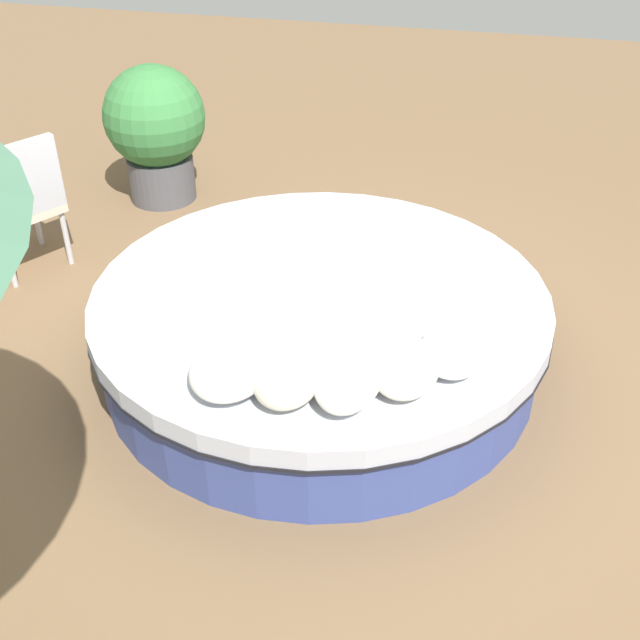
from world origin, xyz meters
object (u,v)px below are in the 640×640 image
at_px(round_bed, 320,326).
at_px(throw_pillow_1, 287,378).
at_px(planter, 156,127).
at_px(throw_pillow_0, 233,364).
at_px(throw_pillow_3, 405,367).
at_px(throw_pillow_4, 453,350).
at_px(patio_chair, 20,198).
at_px(throw_pillow_2, 349,374).

relative_size(round_bed, throw_pillow_1, 6.36).
distance_m(round_bed, planter, 2.66).
xyz_separation_m(throw_pillow_0, throw_pillow_3, (-0.18, 0.80, -0.01)).
height_order(throw_pillow_1, throw_pillow_4, throw_pillow_1).
distance_m(throw_pillow_3, patio_chair, 3.11).
relative_size(throw_pillow_1, patio_chair, 0.42).
bearing_deg(planter, throw_pillow_3, 42.92).
xyz_separation_m(throw_pillow_2, throw_pillow_3, (-0.14, 0.24, -0.02)).
xyz_separation_m(throw_pillow_1, throw_pillow_3, (-0.24, 0.52, -0.02)).
xyz_separation_m(throw_pillow_1, patio_chair, (-1.50, -2.32, -0.05)).
relative_size(throw_pillow_1, throw_pillow_3, 0.88).
relative_size(throw_pillow_0, throw_pillow_4, 1.25).
bearing_deg(throw_pillow_2, throw_pillow_1, -71.47).
bearing_deg(round_bed, planter, -136.19).
bearing_deg(round_bed, throw_pillow_4, 58.32).
relative_size(round_bed, patio_chair, 2.67).
xyz_separation_m(throw_pillow_0, planter, (-2.77, -1.61, 0.02)).
bearing_deg(throw_pillow_2, patio_chair, -118.61).
bearing_deg(throw_pillow_3, throw_pillow_0, -77.04).
distance_m(throw_pillow_1, throw_pillow_2, 0.29).
distance_m(patio_chair, planter, 1.39).
height_order(throw_pillow_0, patio_chair, patio_chair).
distance_m(round_bed, throw_pillow_4, 0.99).
distance_m(throw_pillow_1, throw_pillow_4, 0.85).
xyz_separation_m(throw_pillow_2, patio_chair, (-1.41, -2.59, -0.05)).
relative_size(round_bed, throw_pillow_3, 5.57).
bearing_deg(throw_pillow_0, patio_chair, -125.53).
bearing_deg(throw_pillow_4, throw_pillow_3, -46.00).
height_order(throw_pillow_1, patio_chair, patio_chair).
bearing_deg(throw_pillow_4, planter, -132.41).
height_order(throw_pillow_0, throw_pillow_1, throw_pillow_1).
xyz_separation_m(round_bed, throw_pillow_2, (0.84, 0.34, 0.35)).
xyz_separation_m(throw_pillow_0, patio_chair, (-1.45, -2.04, -0.04)).
height_order(throw_pillow_3, patio_chair, patio_chair).
distance_m(throw_pillow_1, planter, 3.40).
distance_m(throw_pillow_0, planter, 3.21).
xyz_separation_m(throw_pillow_4, planter, (-2.39, -2.62, 0.04)).
height_order(throw_pillow_0, planter, planter).
bearing_deg(throw_pillow_2, planter, -141.63).
xyz_separation_m(throw_pillow_1, throw_pillow_4, (-0.44, 0.72, -0.03)).
xyz_separation_m(throw_pillow_3, throw_pillow_4, (-0.20, 0.21, -0.01)).
bearing_deg(throw_pillow_3, planter, -137.08).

